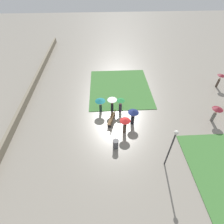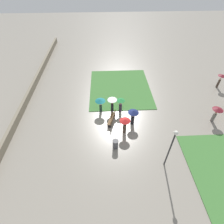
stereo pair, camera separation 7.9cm
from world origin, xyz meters
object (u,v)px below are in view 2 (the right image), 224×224
object	(u,v)px
park_bench	(112,118)
crowd_person_teal	(100,102)
trash_bin	(115,144)
crowd_person_red	(125,123)
crowd_person_white	(112,101)
lone_walker_near_lawn	(221,78)
lamp_post	(171,145)
crowd_person_green	(121,103)
crowd_person_navy	(133,114)
lone_walker_mid_plaza	(217,112)

from	to	relation	value
park_bench	crowd_person_teal	xyz separation A→B (m)	(-1.65, -1.21, 0.94)
trash_bin	crowd_person_red	world-z (taller)	crowd_person_red
trash_bin	crowd_person_white	bearing A→B (deg)	-179.46
crowd_person_teal	lone_walker_near_lawn	world-z (taller)	lone_walker_near_lawn
lone_walker_near_lawn	trash_bin	bearing A→B (deg)	82.69
park_bench	crowd_person_teal	bearing A→B (deg)	-126.06
trash_bin	crowd_person_red	distance (m)	2.24
crowd_person_red	crowd_person_teal	bearing A→B (deg)	-177.35
crowd_person_teal	crowd_person_white	bearing A→B (deg)	-87.97
lamp_post	crowd_person_green	size ratio (longest dim) A/B	2.46
crowd_person_navy	crowd_person_teal	bearing A→B (deg)	167.12
crowd_person_teal	lone_walker_mid_plaza	distance (m)	12.14
crowd_person_navy	crowd_person_green	world-z (taller)	crowd_person_navy
crowd_person_teal	lone_walker_near_lawn	bearing A→B (deg)	-75.19
lamp_post	lone_walker_mid_plaza	size ratio (longest dim) A/B	2.36
crowd_person_red	lone_walker_near_lawn	size ratio (longest dim) A/B	0.96
lone_walker_mid_plaza	lone_walker_near_lawn	xyz separation A→B (m)	(-6.16, 3.60, 0.03)
park_bench	trash_bin	distance (m)	3.38
lone_walker_mid_plaza	lone_walker_near_lawn	distance (m)	7.13
crowd_person_red	crowd_person_white	world-z (taller)	crowd_person_white
crowd_person_red	crowd_person_white	size ratio (longest dim) A/B	0.99
crowd_person_white	crowd_person_green	world-z (taller)	crowd_person_white
lamp_post	crowd_person_white	bearing A→B (deg)	-149.56
crowd_person_navy	lone_walker_mid_plaza	size ratio (longest dim) A/B	1.01
trash_bin	crowd_person_navy	xyz separation A→B (m)	(-2.98, 1.97, 0.86)
crowd_person_red	crowd_person_white	xyz separation A→B (m)	(-3.24, -1.06, 0.13)
trash_bin	lone_walker_mid_plaza	xyz separation A→B (m)	(-2.95, 10.61, 0.84)
crowd_person_teal	crowd_person_navy	bearing A→B (deg)	-121.59
lamp_post	crowd_person_navy	bearing A→B (deg)	-156.82
crowd_person_navy	crowd_person_white	world-z (taller)	crowd_person_navy
crowd_person_green	crowd_person_white	bearing A→B (deg)	-56.27
crowd_person_navy	lone_walker_mid_plaza	bearing A→B (deg)	18.60
park_bench	lone_walker_near_lawn	xyz separation A→B (m)	(-5.73, 14.35, 0.88)
lone_walker_mid_plaza	lone_walker_near_lawn	world-z (taller)	lone_walker_near_lawn
crowd_person_white	lone_walker_mid_plaza	distance (m)	10.87
park_bench	lone_walker_near_lawn	world-z (taller)	lone_walker_near_lawn
lone_walker_near_lawn	crowd_person_teal	bearing A→B (deg)	64.72
lone_walker_near_lawn	lone_walker_mid_plaza	bearing A→B (deg)	109.73
crowd_person_teal	crowd_person_green	bearing A→B (deg)	-90.21
trash_bin	crowd_person_white	xyz separation A→B (m)	(-5.07, -0.05, 0.91)
trash_bin	crowd_person_green	world-z (taller)	crowd_person_green
crowd_person_red	crowd_person_green	bearing A→B (deg)	148.74
crowd_person_white	crowd_person_teal	distance (m)	1.30
park_bench	crowd_person_navy	bearing A→B (deg)	97.19
crowd_person_red	crowd_person_green	size ratio (longest dim) A/B	1.03
trash_bin	lone_walker_mid_plaza	distance (m)	11.05
lone_walker_mid_plaza	park_bench	bearing A→B (deg)	-141.07
lamp_post	crowd_person_navy	distance (m)	5.56
trash_bin	crowd_person_green	bearing A→B (deg)	170.12
crowd_person_red	crowd_person_green	distance (m)	3.18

